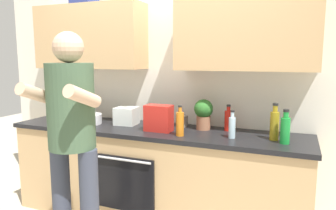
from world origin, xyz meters
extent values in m
cube|color=silver|center=(0.00, 0.36, 1.25)|extent=(4.00, 0.06, 2.50)
cube|color=tan|center=(-0.80, 0.17, 1.77)|extent=(1.20, 0.32, 0.65)
cube|color=tan|center=(0.80, 0.17, 1.77)|extent=(1.20, 0.32, 0.65)
cube|color=tan|center=(0.00, 0.00, 0.43)|extent=(2.80, 0.60, 0.86)
cube|color=black|center=(0.00, 0.00, 0.88)|extent=(2.84, 0.64, 0.04)
cube|color=black|center=(-0.13, -0.31, 0.45)|extent=(0.56, 0.02, 0.50)
cylinder|color=silver|center=(-0.13, -0.33, 0.68)|extent=(0.52, 0.02, 0.02)
cylinder|color=#383D4C|center=(-0.40, -0.82, 0.45)|extent=(0.14, 0.14, 0.90)
cylinder|color=#383D4C|center=(-0.14, -0.82, 0.45)|extent=(0.14, 0.14, 0.90)
cylinder|color=#3F593F|center=(-0.27, -0.82, 1.21)|extent=(0.34, 0.34, 0.62)
sphere|color=#D8AD8C|center=(-0.27, -0.82, 1.63)|extent=(0.22, 0.22, 0.22)
cylinder|color=#D8AD8C|center=(-0.47, -0.94, 1.31)|extent=(0.09, 0.31, 0.19)
cylinder|color=#D8AD8C|center=(-0.07, -0.94, 1.31)|extent=(0.09, 0.31, 0.19)
cylinder|color=olive|center=(1.09, -0.01, 1.02)|extent=(0.07, 0.07, 0.23)
cylinder|color=olive|center=(1.09, -0.01, 1.16)|extent=(0.04, 0.04, 0.05)
cylinder|color=black|center=(1.09, -0.01, 1.19)|extent=(0.04, 0.04, 0.02)
cylinder|color=orange|center=(0.33, -0.16, 1.00)|extent=(0.07, 0.07, 0.20)
cylinder|color=orange|center=(0.33, -0.16, 1.13)|extent=(0.03, 0.03, 0.04)
cylinder|color=black|center=(0.33, -0.16, 1.16)|extent=(0.03, 0.03, 0.01)
cylinder|color=silver|center=(0.76, -0.07, 0.99)|extent=(0.06, 0.06, 0.17)
cylinder|color=silver|center=(0.76, -0.07, 1.10)|extent=(0.03, 0.03, 0.05)
cylinder|color=black|center=(0.76, -0.07, 1.13)|extent=(0.03, 0.03, 0.01)
cylinder|color=#198C33|center=(1.17, -0.09, 1.00)|extent=(0.07, 0.07, 0.20)
cylinder|color=#198C33|center=(1.17, -0.09, 1.13)|extent=(0.04, 0.04, 0.05)
cylinder|color=black|center=(1.17, -0.09, 1.16)|extent=(0.05, 0.05, 0.02)
cylinder|color=red|center=(0.67, 0.19, 0.99)|extent=(0.07, 0.07, 0.18)
cylinder|color=red|center=(0.67, 0.19, 1.10)|extent=(0.03, 0.03, 0.04)
cylinder|color=black|center=(0.67, 0.19, 1.13)|extent=(0.04, 0.04, 0.02)
cylinder|color=slate|center=(0.24, 0.19, 0.95)|extent=(0.09, 0.09, 0.11)
cylinder|color=silver|center=(-0.72, -0.04, 0.95)|extent=(0.30, 0.30, 0.10)
cube|color=brown|center=(-0.99, 0.03, 1.01)|extent=(0.10, 0.14, 0.21)
cylinder|color=black|center=(-1.00, 0.01, 1.14)|extent=(0.02, 0.02, 0.06)
cylinder|color=black|center=(-0.97, 0.05, 1.14)|extent=(0.02, 0.02, 0.06)
cylinder|color=#9E6647|center=(0.45, 0.15, 0.96)|extent=(0.13, 0.13, 0.13)
sphere|color=#2D6B28|center=(0.45, 0.15, 1.10)|extent=(0.17, 0.17, 0.17)
cube|color=red|center=(0.09, -0.07, 1.02)|extent=(0.25, 0.14, 0.24)
cube|color=silver|center=(-0.33, 0.08, 0.99)|extent=(0.22, 0.21, 0.17)
camera|label=1|loc=(1.23, -2.64, 1.56)|focal=33.79mm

